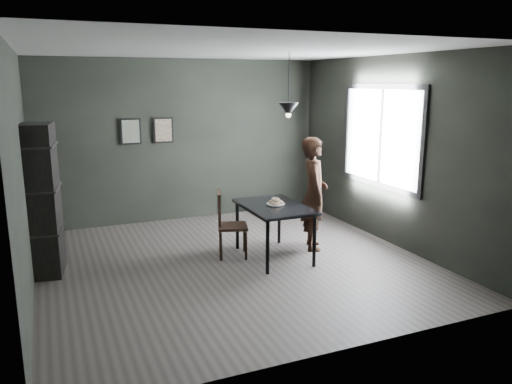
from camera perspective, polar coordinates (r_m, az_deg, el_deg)
name	(u,v)px	position (r m, az deg, el deg)	size (l,w,h in m)	color
ground	(234,263)	(6.87, -2.55, -8.09)	(5.00, 5.00, 0.00)	#37322F
back_wall	(183,141)	(8.87, -8.33, 5.83)	(5.00, 0.10, 2.80)	black
ceiling	(232,50)	(6.44, -2.80, 15.92)	(5.00, 5.00, 0.02)	silver
window_assembly	(381,136)	(7.85, 14.07, 6.18)	(0.04, 1.96, 1.56)	white
cafe_table	(274,211)	(6.89, 2.08, -2.17)	(0.80, 1.20, 0.75)	black
white_plate	(276,204)	(6.90, 2.26, -1.41)	(0.23, 0.23, 0.01)	white
donut_pile	(276,202)	(6.89, 2.26, -1.11)	(0.19, 0.20, 0.09)	beige
woman	(314,193)	(7.29, 6.61, -0.16)	(0.60, 0.40, 1.65)	black
wood_chair	(227,220)	(6.97, -3.38, -3.18)	(0.51, 0.51, 0.94)	black
shelf_unit	(43,200)	(6.80, -23.19, -0.87)	(0.36, 0.64, 1.92)	black
pendant_lamp	(288,109)	(6.87, 3.73, 9.44)	(0.28, 0.28, 0.86)	black
framed_print_left	(131,131)	(8.64, -14.13, 6.73)	(0.34, 0.04, 0.44)	black
framed_print_right	(163,130)	(8.74, -10.55, 6.96)	(0.34, 0.04, 0.44)	black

